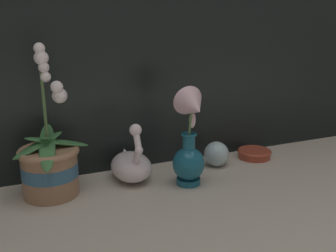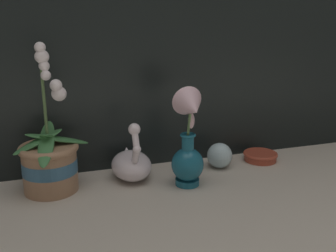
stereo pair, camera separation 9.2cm
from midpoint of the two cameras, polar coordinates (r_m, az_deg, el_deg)
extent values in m
plane|color=#BCB2A3|center=(1.05, 4.66, -10.37)|extent=(2.80, 2.80, 0.00)
cylinder|color=#9E7556|center=(1.10, -14.46, -5.96)|extent=(0.14, 0.14, 0.13)
cylinder|color=#386689|center=(1.10, -14.48, -5.65)|extent=(0.15, 0.15, 0.04)
torus|color=#9E7556|center=(1.08, -14.66, -3.17)|extent=(0.16, 0.16, 0.02)
cylinder|color=#4C6B3D|center=(1.05, -15.18, 3.89)|extent=(0.01, 0.02, 0.26)
ellipsoid|color=#38703D|center=(1.08, -13.41, -1.87)|extent=(0.17, 0.05, 0.05)
ellipsoid|color=#38703D|center=(1.10, -14.58, -1.61)|extent=(0.07, 0.15, 0.07)
ellipsoid|color=#38703D|center=(1.07, -16.03, -2.23)|extent=(0.14, 0.08, 0.06)
ellipsoid|color=#38703D|center=(1.05, -14.86, -2.43)|extent=(0.07, 0.18, 0.08)
sphere|color=white|center=(1.04, -15.66, 10.91)|extent=(0.03, 0.03, 0.03)
sphere|color=white|center=(1.04, -15.43, 9.67)|extent=(0.04, 0.04, 0.04)
sphere|color=white|center=(1.04, -15.12, 8.39)|extent=(0.03, 0.03, 0.03)
sphere|color=white|center=(1.04, -14.90, 7.10)|extent=(0.03, 0.03, 0.03)
sphere|color=white|center=(1.02, -13.48, 5.75)|extent=(0.03, 0.03, 0.03)
sphere|color=white|center=(1.03, -13.09, 4.57)|extent=(0.04, 0.04, 0.04)
ellipsoid|color=white|center=(1.15, -3.04, -5.78)|extent=(0.12, 0.15, 0.08)
cone|color=white|center=(1.20, -3.76, -4.28)|extent=(0.06, 0.07, 0.07)
cylinder|color=white|center=(1.08, -2.28, -4.47)|extent=(0.02, 0.05, 0.06)
sphere|color=white|center=(1.06, -2.06, -3.45)|extent=(0.02, 0.02, 0.02)
cylinder|color=white|center=(1.06, -2.26, -1.97)|extent=(0.02, 0.04, 0.06)
sphere|color=white|center=(1.07, -2.46, -0.51)|extent=(0.03, 0.03, 0.03)
cylinder|color=#195B75|center=(1.13, 5.18, -8.06)|extent=(0.07, 0.07, 0.02)
ellipsoid|color=#195B75|center=(1.11, 5.25, -5.60)|extent=(0.09, 0.09, 0.10)
cylinder|color=#195B75|center=(1.09, 5.33, -2.43)|extent=(0.03, 0.03, 0.04)
torus|color=#195B75|center=(1.08, 5.36, -1.35)|extent=(0.04, 0.04, 0.01)
cylinder|color=#567A47|center=(1.06, 5.55, 0.18)|extent=(0.01, 0.02, 0.06)
cone|color=beige|center=(1.04, 6.01, 2.80)|extent=(0.08, 0.09, 0.10)
ellipsoid|color=beige|center=(1.07, 5.87, 0.74)|extent=(0.02, 0.02, 0.04)
sphere|color=silver|center=(1.25, 9.61, -4.26)|extent=(0.08, 0.08, 0.08)
cylinder|color=#A8422D|center=(1.34, 15.18, -4.32)|extent=(0.10, 0.10, 0.03)
torus|color=#A8422D|center=(1.34, 15.20, -3.98)|extent=(0.11, 0.11, 0.01)
camera|label=1|loc=(0.05, -87.62, 0.68)|focal=42.00mm
camera|label=2|loc=(0.05, 92.38, -0.68)|focal=42.00mm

